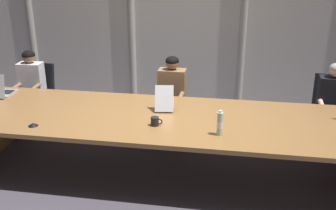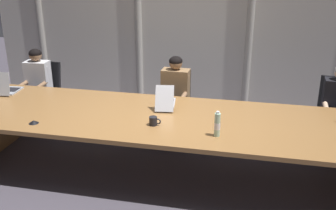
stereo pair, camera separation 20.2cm
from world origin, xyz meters
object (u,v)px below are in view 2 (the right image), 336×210
(office_chair_left_mid, at_px, (176,110))
(office_chair_left_end, at_px, (44,100))
(coffee_mug_near, at_px, (153,121))
(person_left_end, at_px, (36,84))
(laptop_left_end, at_px, (8,88))
(office_chair_center, at_px, (333,122))
(person_left_mid, at_px, (174,93))
(conference_mic_left_side, at_px, (34,122))
(laptop_left_mid, at_px, (166,101))
(water_bottle_primary, at_px, (217,125))

(office_chair_left_mid, bearing_deg, office_chair_left_end, -99.11)
(coffee_mug_near, bearing_deg, person_left_end, 149.06)
(laptop_left_end, xyz_separation_m, office_chair_center, (4.33, 0.83, -0.45))
(person_left_mid, height_order, conference_mic_left_side, person_left_mid)
(office_chair_left_end, xyz_separation_m, coffee_mug_near, (2.16, -1.46, 0.44))
(office_chair_center, height_order, conference_mic_left_side, office_chair_center)
(coffee_mug_near, bearing_deg, laptop_left_end, 164.02)
(office_chair_center, relative_size, coffee_mug_near, 7.05)
(laptop_left_mid, relative_size, water_bottle_primary, 1.93)
(office_chair_left_mid, distance_m, person_left_end, 2.16)
(office_chair_center, bearing_deg, person_left_end, -81.58)
(office_chair_left_mid, distance_m, coffee_mug_near, 1.52)
(office_chair_left_mid, bearing_deg, office_chair_center, 81.02)
(laptop_left_mid, bearing_deg, water_bottle_primary, -144.08)
(coffee_mug_near, bearing_deg, water_bottle_primary, -10.14)
(person_left_mid, relative_size, conference_mic_left_side, 10.64)
(office_chair_left_mid, height_order, person_left_mid, person_left_mid)
(office_chair_center, xyz_separation_m, coffee_mug_near, (-2.15, -1.46, 0.44))
(laptop_left_end, relative_size, office_chair_left_mid, 0.45)
(office_chair_center, distance_m, person_left_mid, 2.20)
(laptop_left_end, distance_m, conference_mic_left_side, 1.23)
(laptop_left_mid, distance_m, office_chair_left_end, 2.37)
(office_chair_center, distance_m, conference_mic_left_side, 3.86)
(office_chair_left_mid, xyz_separation_m, person_left_mid, (0.01, -0.15, 0.32))
(coffee_mug_near, bearing_deg, laptop_left_mid, 89.64)
(person_left_mid, bearing_deg, office_chair_left_mid, -175.19)
(laptop_left_mid, relative_size, coffee_mug_near, 3.92)
(laptop_left_end, distance_m, laptop_left_mid, 2.19)
(office_chair_left_mid, xyz_separation_m, coffee_mug_near, (0.04, -1.46, 0.45))
(water_bottle_primary, bearing_deg, person_left_end, 153.59)
(office_chair_left_end, xyz_separation_m, person_left_mid, (2.13, -0.15, 0.32))
(person_left_end, bearing_deg, laptop_left_mid, 68.13)
(laptop_left_mid, height_order, person_left_end, person_left_end)
(office_chair_center, distance_m, person_left_end, 4.33)
(person_left_end, relative_size, person_left_mid, 1.00)
(laptop_left_mid, height_order, conference_mic_left_side, laptop_left_mid)
(person_left_end, height_order, conference_mic_left_side, person_left_end)
(office_chair_left_mid, bearing_deg, coffee_mug_near, -7.60)
(office_chair_left_end, xyz_separation_m, conference_mic_left_side, (0.86, -1.69, 0.41))
(water_bottle_primary, distance_m, conference_mic_left_side, 2.01)
(person_left_end, bearing_deg, office_chair_center, 88.06)
(laptop_left_end, distance_m, office_chair_center, 4.43)
(office_chair_left_end, xyz_separation_m, office_chair_center, (4.31, 0.00, 0.01))
(person_left_end, bearing_deg, office_chair_left_mid, 90.14)
(conference_mic_left_side, bearing_deg, office_chair_left_end, 116.88)
(laptop_left_end, bearing_deg, person_left_mid, -77.17)
(water_bottle_primary, distance_m, coffee_mug_near, 0.72)
(laptop_left_mid, relative_size, office_chair_left_mid, 0.58)
(laptop_left_end, bearing_deg, laptop_left_mid, -95.25)
(laptop_left_end, relative_size, person_left_end, 0.35)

